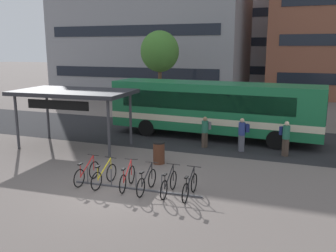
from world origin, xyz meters
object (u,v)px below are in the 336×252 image
object	(u,v)px
parked_bicycle_yellow_1	(104,176)
parked_bicycle_black_4	(169,184)
parked_bicycle_black_3	(147,182)
transit_shelter	(73,94)
street_tree_0	(160,52)
city_bus	(214,108)
parked_bicycle_black_5	(190,187)
commuter_navy_pack_0	(242,132)
commuter_navy_pack_1	(286,136)
parked_bicycle_red_0	(87,173)
trash_bin	(159,152)
commuter_grey_pack_3	(205,130)
parked_bicycle_red_2	(127,178)

from	to	relation	value
parked_bicycle_yellow_1	parked_bicycle_black_4	size ratio (longest dim) A/B	1.00
parked_bicycle_black_3	transit_shelter	distance (m)	7.85
parked_bicycle_yellow_1	street_tree_0	xyz separation A→B (m)	(-4.98, 18.24, 4.44)
city_bus	parked_bicycle_black_5	xyz separation A→B (m)	(1.27, -8.87, -1.39)
commuter_navy_pack_0	parked_bicycle_yellow_1	bearing A→B (deg)	28.12
commuter_navy_pack_1	parked_bicycle_red_0	bearing A→B (deg)	-92.78
city_bus	parked_bicycle_red_0	size ratio (longest dim) A/B	7.03
commuter_navy_pack_0	trash_bin	world-z (taller)	commuter_navy_pack_0
trash_bin	street_tree_0	size ratio (longest dim) A/B	0.16
commuter_navy_pack_0	commuter_navy_pack_1	bearing A→B (deg)	147.61
parked_bicycle_black_5	trash_bin	size ratio (longest dim) A/B	1.67
parked_bicycle_red_0	commuter_grey_pack_3	size ratio (longest dim) A/B	1.05
city_bus	parked_bicycle_red_0	xyz separation A→B (m)	(-2.90, -8.89, -1.39)
commuter_navy_pack_1	parked_bicycle_black_4	bearing A→B (deg)	-74.75
parked_bicycle_black_3	transit_shelter	bearing A→B (deg)	54.03
parked_bicycle_yellow_1	parked_bicycle_red_2	distance (m)	0.94
parked_bicycle_black_3	trash_bin	xyz separation A→B (m)	(-0.83, 3.28, 0.13)
parked_bicycle_black_4	parked_bicycle_black_5	distance (m)	0.78
parked_bicycle_red_2	commuter_navy_pack_0	world-z (taller)	commuter_navy_pack_0
commuter_navy_pack_0	commuter_navy_pack_1	size ratio (longest dim) A/B	0.99
city_bus	parked_bicycle_yellow_1	size ratio (longest dim) A/B	7.04
parked_bicycle_black_3	commuter_grey_pack_3	world-z (taller)	commuter_grey_pack_3
commuter_navy_pack_0	parked_bicycle_black_3	bearing A→B (deg)	40.48
parked_bicycle_black_3	parked_bicycle_black_4	size ratio (longest dim) A/B	1.00
parked_bicycle_red_0	commuter_navy_pack_0	size ratio (longest dim) A/B	1.01
parked_bicycle_red_0	street_tree_0	size ratio (longest dim) A/B	0.26
city_bus	parked_bicycle_black_5	bearing A→B (deg)	-79.12
parked_bicycle_black_5	commuter_navy_pack_0	xyz separation A→B (m)	(0.75, 6.53, 0.60)
commuter_grey_pack_3	street_tree_0	bearing A→B (deg)	-123.32
city_bus	commuter_grey_pack_3	size ratio (longest dim) A/B	7.37
parked_bicycle_red_2	commuter_navy_pack_1	xyz separation A→B (m)	(5.26, 6.43, 0.61)
parked_bicycle_yellow_1	transit_shelter	world-z (taller)	transit_shelter
street_tree_0	parked_bicycle_yellow_1	bearing A→B (deg)	-74.73
transit_shelter	parked_bicycle_yellow_1	bearing A→B (deg)	-48.74
transit_shelter	parked_bicycle_red_0	bearing A→B (deg)	-54.28
parked_bicycle_black_4	parked_bicycle_black_5	xyz separation A→B (m)	(0.78, 0.01, 0.00)
parked_bicycle_red_0	commuter_grey_pack_3	world-z (taller)	commuter_grey_pack_3
parked_bicycle_yellow_1	commuter_grey_pack_3	bearing A→B (deg)	-14.91
parked_bicycle_red_0	street_tree_0	world-z (taller)	street_tree_0
parked_bicycle_black_3	parked_bicycle_black_4	distance (m)	0.84
city_bus	parked_bicycle_black_3	xyz separation A→B (m)	(-0.35, -8.95, -1.39)
commuter_navy_pack_0	trash_bin	distance (m)	4.64
city_bus	parked_bicycle_black_5	world-z (taller)	city_bus
transit_shelter	commuter_navy_pack_1	xyz separation A→B (m)	(10.48, 2.12, -1.83)
parked_bicycle_red_0	parked_bicycle_yellow_1	world-z (taller)	same
commuter_grey_pack_3	parked_bicycle_black_4	bearing A→B (deg)	28.50
street_tree_0	parked_bicycle_red_0	bearing A→B (deg)	-77.04
trash_bin	parked_bicycle_red_0	bearing A→B (deg)	-118.13
parked_bicycle_black_4	parked_bicycle_red_2	bearing A→B (deg)	88.46
parked_bicycle_red_0	parked_bicycle_red_2	bearing A→B (deg)	-87.78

